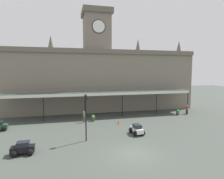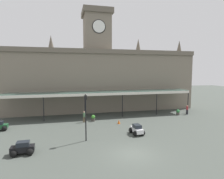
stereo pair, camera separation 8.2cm
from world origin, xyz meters
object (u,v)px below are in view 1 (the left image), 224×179
(pedestrian_beside_cars, at_px, (187,109))
(planter_by_canopy, at_px, (93,118))
(car_black_sedan, at_px, (23,149))
(pedestrian_crossing_forecourt, at_px, (84,116))
(car_white_sedan, at_px, (137,130))
(planter_near_kerb, at_px, (178,112))
(victorian_lamppost, at_px, (86,112))
(traffic_cone, at_px, (119,122))

(pedestrian_beside_cars, height_order, planter_by_canopy, pedestrian_beside_cars)
(car_black_sedan, height_order, pedestrian_beside_cars, pedestrian_beside_cars)
(planter_by_canopy, bearing_deg, pedestrian_crossing_forecourt, -167.96)
(pedestrian_beside_cars, bearing_deg, planter_by_canopy, -177.62)
(pedestrian_crossing_forecourt, xyz_separation_m, planter_by_canopy, (1.39, 0.30, -0.42))
(car_black_sedan, distance_m, pedestrian_crossing_forecourt, 11.57)
(car_white_sedan, distance_m, planter_near_kerb, 13.11)
(car_black_sedan, xyz_separation_m, victorian_lamppost, (5.98, 2.01, 2.68))
(planter_near_kerb, bearing_deg, planter_by_canopy, -177.44)
(traffic_cone, relative_size, planter_near_kerb, 0.63)
(planter_near_kerb, bearing_deg, pedestrian_beside_cars, 0.91)
(car_black_sedan, height_order, planter_by_canopy, car_black_sedan)
(car_white_sedan, xyz_separation_m, pedestrian_beside_cars, (12.39, 7.79, 0.41))
(pedestrian_beside_cars, xyz_separation_m, traffic_cone, (-13.29, -2.95, -0.61))
(traffic_cone, height_order, planter_near_kerb, planter_near_kerb)
(pedestrian_crossing_forecourt, xyz_separation_m, traffic_cone, (4.82, -1.96, -0.61))
(car_black_sedan, xyz_separation_m, pedestrian_crossing_forecourt, (6.44, 9.60, 0.41))
(pedestrian_beside_cars, relative_size, pedestrian_crossing_forecourt, 1.00)
(victorian_lamppost, bearing_deg, pedestrian_beside_cars, 24.79)
(car_black_sedan, bearing_deg, planter_near_kerb, 24.92)
(car_black_sedan, bearing_deg, car_white_sedan, 12.96)
(pedestrian_beside_cars, xyz_separation_m, planter_by_canopy, (-16.73, -0.70, -0.42))
(pedestrian_beside_cars, distance_m, traffic_cone, 13.63)
(victorian_lamppost, height_order, planter_by_canopy, victorian_lamppost)
(car_black_sedan, bearing_deg, traffic_cone, 34.13)
(pedestrian_crossing_forecourt, distance_m, planter_near_kerb, 16.33)
(car_white_sedan, height_order, car_black_sedan, same)
(planter_by_canopy, bearing_deg, planter_near_kerb, 2.56)
(car_black_sedan, relative_size, traffic_cone, 3.47)
(car_white_sedan, bearing_deg, planter_near_kerb, 36.30)
(planter_near_kerb, bearing_deg, pedestrian_crossing_forecourt, -176.62)
(car_white_sedan, distance_m, pedestrian_crossing_forecourt, 8.90)
(pedestrian_crossing_forecourt, relative_size, victorian_lamppost, 0.32)
(pedestrian_crossing_forecourt, xyz_separation_m, planter_near_kerb, (16.29, 0.96, -0.42))
(planter_by_canopy, distance_m, planter_near_kerb, 14.92)
(traffic_cone, bearing_deg, pedestrian_crossing_forecourt, 157.87)
(car_white_sedan, distance_m, pedestrian_beside_cars, 14.64)
(traffic_cone, relative_size, planter_by_canopy, 0.63)
(car_white_sedan, xyz_separation_m, planter_by_canopy, (-4.34, 7.09, -0.01))
(car_white_sedan, relative_size, traffic_cone, 3.50)
(planter_near_kerb, bearing_deg, car_white_sedan, -143.70)
(car_black_sedan, relative_size, pedestrian_beside_cars, 1.25)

